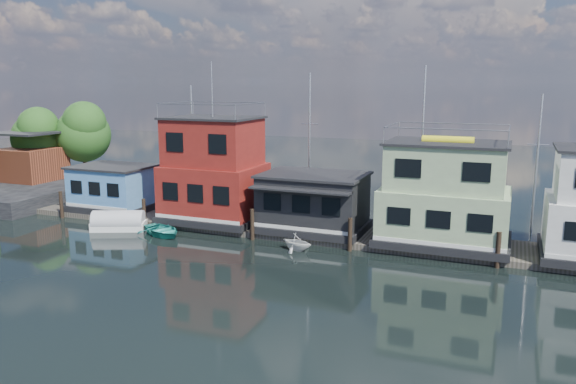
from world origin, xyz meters
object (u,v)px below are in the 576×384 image
at_px(houseboat_red, 214,172).
at_px(houseboat_dark, 313,202).
at_px(houseboat_green, 445,196).
at_px(dinghy_white, 297,242).
at_px(tarp_runabout, 119,222).
at_px(houseboat_blue, 114,188).
at_px(dinghy_teal, 162,230).

bearing_deg(houseboat_red, houseboat_dark, -0.14).
distance_m(houseboat_red, houseboat_green, 17.01).
bearing_deg(dinghy_white, houseboat_dark, 18.19).
distance_m(houseboat_dark, tarp_runabout, 14.54).
bearing_deg(houseboat_blue, dinghy_teal, -29.04).
relative_size(houseboat_blue, houseboat_green, 0.76).
distance_m(houseboat_dark, houseboat_green, 9.07).
height_order(houseboat_blue, houseboat_dark, houseboat_dark).
xyz_separation_m(houseboat_dark, tarp_runabout, (-13.83, -4.11, -1.83)).
xyz_separation_m(houseboat_blue, houseboat_dark, (17.50, -0.02, 0.21)).
relative_size(dinghy_teal, dinghy_white, 1.71).
xyz_separation_m(houseboat_dark, dinghy_white, (0.26, -3.97, -1.83)).
bearing_deg(houseboat_red, dinghy_teal, -115.01).
xyz_separation_m(houseboat_blue, dinghy_teal, (7.55, -4.19, -1.81)).
height_order(houseboat_red, dinghy_teal, houseboat_red).
relative_size(houseboat_dark, dinghy_teal, 1.95).
bearing_deg(houseboat_dark, houseboat_blue, 179.94).
bearing_deg(tarp_runabout, houseboat_blue, 108.17).
distance_m(houseboat_green, tarp_runabout, 23.39).
bearing_deg(houseboat_blue, tarp_runabout, -48.37).
relative_size(houseboat_green, tarp_runabout, 2.01).
bearing_deg(houseboat_red, houseboat_green, 0.00).
bearing_deg(houseboat_blue, dinghy_white, -12.65).
relative_size(houseboat_green, dinghy_teal, 2.22).
distance_m(houseboat_green, dinghy_teal, 19.67).
height_order(houseboat_dark, dinghy_teal, houseboat_dark).
height_order(dinghy_teal, dinghy_white, dinghy_white).
height_order(houseboat_blue, dinghy_white, houseboat_blue).
relative_size(houseboat_blue, tarp_runabout, 1.53).
bearing_deg(houseboat_green, dinghy_white, -155.47).
height_order(houseboat_dark, houseboat_green, houseboat_green).
distance_m(tarp_runabout, dinghy_white, 14.09).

